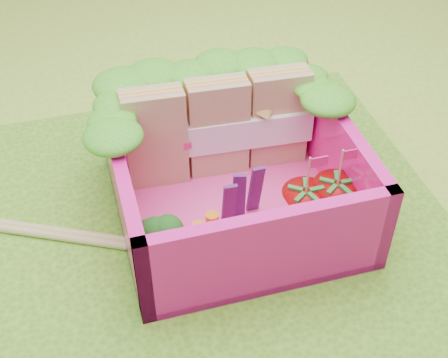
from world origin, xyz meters
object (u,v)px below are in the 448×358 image
bento_box (233,174)px  strawberry_right (335,202)px  sandwich_stack (218,128)px  chopsticks (57,233)px  strawberry_left (304,209)px  broccoli (158,239)px

bento_box → strawberry_right: (0.50, -0.28, -0.09)m
sandwich_stack → chopsticks: size_ratio=0.51×
strawberry_left → strawberry_right: bearing=1.7°
strawberry_left → broccoli: bearing=-177.7°
broccoli → strawberry_left: strawberry_left is taller
broccoli → chopsticks: 0.67m
broccoli → strawberry_left: size_ratio=0.64×
sandwich_stack → strawberry_right: (0.49, -0.61, -0.17)m
broccoli → chopsticks: (-0.51, 0.38, -0.20)m
chopsticks → broccoli: bearing=-36.3°
bento_box → sandwich_stack: (0.01, 0.33, 0.08)m
broccoli → strawberry_right: size_ratio=0.63×
strawberry_right → chopsticks: strawberry_right is taller
chopsticks → sandwich_stack: bearing=14.9°
sandwich_stack → strawberry_left: bearing=-63.0°
sandwich_stack → chopsticks: (-1.01, -0.27, -0.33)m
broccoli → bento_box: bearing=32.7°
bento_box → strawberry_left: size_ratio=2.61×
sandwich_stack → broccoli: 0.83m
strawberry_left → chopsticks: 1.38m
strawberry_left → strawberry_right: strawberry_right is taller
bento_box → strawberry_left: (0.32, -0.28, -0.09)m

